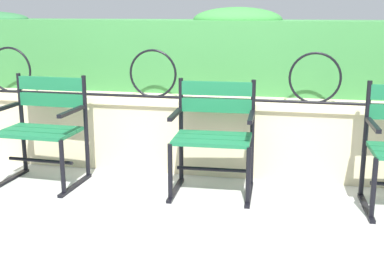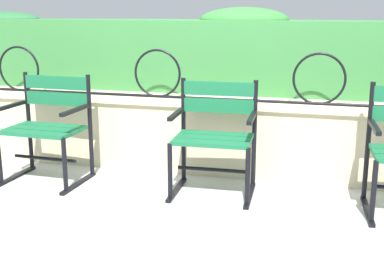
{
  "view_description": "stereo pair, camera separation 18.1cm",
  "coord_description": "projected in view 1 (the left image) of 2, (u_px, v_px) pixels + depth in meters",
  "views": [
    {
      "loc": [
        0.74,
        -3.43,
        1.4
      ],
      "look_at": [
        0.0,
        0.07,
        0.55
      ],
      "focal_mm": 46.99,
      "sensor_mm": 36.0,
      "label": 1
    },
    {
      "loc": [
        0.91,
        -3.38,
        1.4
      ],
      "look_at": [
        0.0,
        0.07,
        0.55
      ],
      "focal_mm": 46.99,
      "sensor_mm": 36.0,
      "label": 2
    }
  ],
  "objects": [
    {
      "name": "iron_arch_fence",
      "position": [
        163.0,
        78.0,
        4.29
      ],
      "size": [
        7.36,
        0.02,
        0.42
      ],
      "color": "black",
      "rests_on": "stone_wall"
    },
    {
      "name": "hedge_row",
      "position": [
        222.0,
        52.0,
        4.71
      ],
      "size": [
        7.76,
        0.64,
        0.77
      ],
      "color": "#387A3D",
      "rests_on": "stone_wall"
    },
    {
      "name": "ground_plane",
      "position": [
        190.0,
        202.0,
        3.73
      ],
      "size": [
        60.0,
        60.0,
        0.0
      ],
      "primitive_type": "plane",
      "color": "#ADADA8"
    },
    {
      "name": "park_chair_centre",
      "position": [
        214.0,
        133.0,
        3.87
      ],
      "size": [
        0.64,
        0.54,
        0.86
      ],
      "color": "#19663D",
      "rests_on": "ground"
    },
    {
      "name": "park_chair_left",
      "position": [
        43.0,
        126.0,
        4.09
      ],
      "size": [
        0.66,
        0.54,
        0.87
      ],
      "color": "#19663D",
      "rests_on": "ground"
    },
    {
      "name": "stone_wall",
      "position": [
        209.0,
        134.0,
        4.4
      ],
      "size": [
        7.91,
        0.41,
        0.65
      ],
      "color": "beige",
      "rests_on": "ground"
    }
  ]
}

